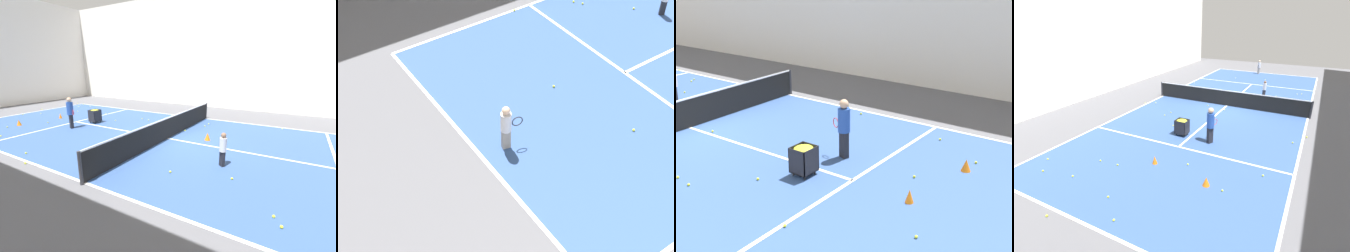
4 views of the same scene
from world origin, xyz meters
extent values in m
cube|color=white|center=(0.00, -11.59, 0.01)|extent=(9.41, 0.10, 0.00)
cube|color=white|center=(0.00, -6.38, 0.01)|extent=(9.41, 0.10, 0.00)
cube|color=gray|center=(0.49, -10.92, 0.29)|extent=(0.17, 0.23, 0.59)
cylinder|color=silver|center=(0.49, -10.92, 0.85)|extent=(0.31, 0.31, 0.52)
sphere|color=beige|center=(0.49, -10.92, 1.21)|extent=(0.20, 0.20, 0.20)
torus|color=black|center=(0.51, -10.60, 0.72)|extent=(0.09, 0.28, 0.28)
cube|color=black|center=(-1.64, -3.02, 0.26)|extent=(0.20, 0.21, 0.52)
sphere|color=yellow|center=(-2.41, -3.56, 0.04)|extent=(0.07, 0.07, 0.07)
sphere|color=yellow|center=(-4.66, -7.05, 0.04)|extent=(0.07, 0.07, 0.07)
sphere|color=yellow|center=(-0.65, -8.51, 0.04)|extent=(0.07, 0.07, 0.07)
sphere|color=yellow|center=(-3.67, -4.81, 0.04)|extent=(0.07, 0.07, 0.07)
sphere|color=yellow|center=(1.87, -7.92, 0.04)|extent=(0.07, 0.07, 0.07)
sphere|color=yellow|center=(-3.95, -4.98, 0.04)|extent=(0.07, 0.07, 0.07)
camera|label=1|loc=(-8.48, -4.93, 3.21)|focal=24.00mm
camera|label=2|loc=(7.01, -15.37, 8.40)|focal=50.00mm
camera|label=3|loc=(8.48, 12.27, 5.20)|focal=50.00mm
camera|label=4|loc=(-4.85, 15.25, 5.25)|focal=28.00mm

